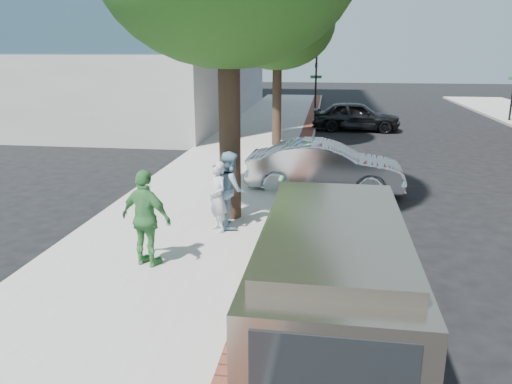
% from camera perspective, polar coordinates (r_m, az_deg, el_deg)
% --- Properties ---
extents(ground, '(120.00, 120.00, 0.00)m').
position_cam_1_polar(ground, '(10.78, -1.64, -6.88)').
color(ground, black).
rests_on(ground, ground).
extents(sidewalk, '(5.00, 60.00, 0.15)m').
position_cam_1_polar(sidewalk, '(18.54, -2.02, 3.10)').
color(sidewalk, '#9E9991').
rests_on(sidewalk, ground).
extents(brick_strip, '(0.60, 60.00, 0.01)m').
position_cam_1_polar(brick_strip, '(18.27, 4.79, 3.12)').
color(brick_strip, brown).
rests_on(brick_strip, sidewalk).
extents(curb, '(0.10, 60.00, 0.15)m').
position_cam_1_polar(curb, '(18.27, 5.88, 2.83)').
color(curb, gray).
rests_on(curb, ground).
extents(office_base, '(18.20, 22.20, 4.00)m').
position_cam_1_polar(office_base, '(35.10, -16.98, 11.65)').
color(office_base, gray).
rests_on(office_base, ground).
extents(signal_near, '(0.70, 0.15, 3.80)m').
position_cam_1_polar(signal_near, '(31.86, 6.85, 12.30)').
color(signal_near, black).
rests_on(signal_near, ground).
extents(tree_far, '(4.80, 4.80, 7.14)m').
position_cam_1_polar(tree_far, '(21.94, 2.50, 18.80)').
color(tree_far, black).
rests_on(tree_far, sidewalk).
extents(parking_meter, '(0.12, 0.32, 1.47)m').
position_cam_1_polar(parking_meter, '(10.59, 2.88, -0.40)').
color(parking_meter, gray).
rests_on(parking_meter, sidewalk).
extents(person_gray, '(0.67, 0.71, 1.63)m').
position_cam_1_polar(person_gray, '(11.34, -4.40, -0.58)').
color(person_gray, '#B4B4B9').
rests_on(person_gray, sidewalk).
extents(person_officer, '(0.95, 1.06, 1.79)m').
position_cam_1_polar(person_officer, '(11.66, -2.97, 0.31)').
color(person_officer, '#7CA7C0').
rests_on(person_officer, sidewalk).
extents(person_green, '(1.20, 0.79, 1.89)m').
position_cam_1_polar(person_green, '(9.71, -12.43, -2.99)').
color(person_green, '#3D8743').
rests_on(person_green, sidewalk).
extents(sedan_silver, '(4.73, 1.76, 1.54)m').
position_cam_1_polar(sedan_silver, '(15.26, 7.87, 2.85)').
color(sedan_silver, silver).
rests_on(sedan_silver, ground).
extents(bg_car, '(4.69, 2.03, 1.58)m').
position_cam_1_polar(bg_car, '(27.56, 11.38, 8.51)').
color(bg_car, black).
rests_on(bg_car, ground).
extents(van, '(2.07, 5.28, 1.93)m').
position_cam_1_polar(van, '(7.49, 8.76, -8.86)').
color(van, gray).
rests_on(van, ground).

